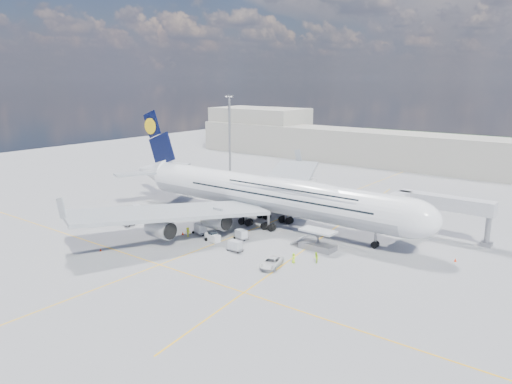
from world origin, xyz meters
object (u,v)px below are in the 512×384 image
Objects in this scene: dolly_nose_near at (241,234)px; cone_tail at (145,208)px; cargo_loader at (317,242)px; dolly_row_a at (127,220)px; light_mast at (230,135)px; cone_wing_left_outer at (274,190)px; airliner at (267,193)px; service_van at (271,263)px; crew_van at (294,258)px; baggage_tug at (213,237)px; crew_tug at (188,232)px; cone_wing_left_inner at (288,206)px; crew_wing at (174,227)px; cone_wing_right_inner at (183,233)px; dolly_nose_far at (235,246)px; crew_loader at (316,258)px; dolly_back at (137,209)px; dolly_row_b at (215,226)px; cone_wing_right_outer at (100,250)px; cone_nose at (455,260)px; catering_truck_outer at (303,180)px; crew_nose at (376,243)px; dolly_row_c at (200,228)px; jet_bridge at (424,204)px; catering_truck_inner at (302,193)px.

dolly_nose_near is 32.92m from cone_tail.
cargo_loader is 41.43m from dolly_row_a.
cone_wing_left_outer is (22.54, -7.71, -12.97)m from light_mast.
service_van is (15.25, -19.47, -6.08)m from airliner.
service_van is at bearing 148.24° from crew_van.
baggage_tug is 5.85m from crew_tug.
cone_wing_left_inner is 34.54m from cone_tail.
crew_wing is 2.48× the size of cone_wing_right_inner.
dolly_nose_far is (28.67, 1.46, -0.11)m from dolly_row_a.
dolly_nose_far reaches higher than crew_loader.
dolly_back reaches higher than cone_wing_right_inner.
cone_wing_right_outer is (-6.56, -23.55, -0.13)m from dolly_row_b.
crew_loader is 23.90m from cone_nose.
catering_truck_outer is at bearing 2.53° from light_mast.
dolly_nose_near reaches higher than cone_nose.
crew_nose is 3.06× the size of cone_tail.
cone_wing_left_inner is at bearing 41.26° from cone_tail.
dolly_row_b is 0.59× the size of service_van.
dolly_back is 27.71m from baggage_tug.
dolly_row_c is 26.73m from crew_loader.
cargo_loader is at bearing 39.34° from cone_wing_right_outer.
jet_bridge is at bearing 49.42° from baggage_tug.
catering_truck_inner is at bearing 91.15° from dolly_row_a.
airliner is at bearing -72.78° from cone_wing_left_inner.
cone_wing_right_outer is at bearing -117.93° from baggage_tug.
dolly_row_b is at bearing 143.24° from dolly_nose_far.
crew_van is at bearing 10.67° from dolly_back.
dolly_row_b is at bearing -52.77° from light_mast.
dolly_back is 1.11× the size of dolly_nose_far.
light_mast is 86.54m from cone_nose.
cone_nose and cone_wing_left_inner have the same top height.
dolly_row_b is 23.44m from cone_tail.
baggage_tug is 53.20m from catering_truck_outer.
light_mast reaches higher than airliner.
crew_van is (45.91, -4.35, -0.19)m from dolly_back.
dolly_nose_near is 1.72× the size of crew_loader.
airliner reaches higher than dolly_row_a.
dolly_row_c reaches higher than cone_tail.
light_mast is at bearing 17.19° from crew_wing.
crew_nose reaches higher than cone_tail.
dolly_back is at bearing -134.31° from crew_loader.
jet_bridge reaches higher than crew_loader.
service_van is at bearing -18.73° from dolly_nose_near.
dolly_nose_near is at bearing -12.95° from dolly_row_b.
crew_van is (31.05, -51.74, -1.17)m from catering_truck_outer.
baggage_tug is at bearing 3.53° from cone_wing_right_inner.
catering_truck_outer reaches higher than dolly_nose_near.
dolly_nose_far is at bearing -83.29° from catering_truck_inner.
crew_tug is (-5.78, -0.89, 0.12)m from baggage_tug.
catering_truck_outer reaches higher than service_van.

